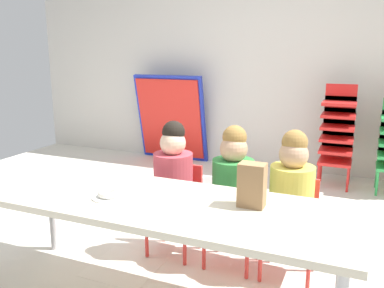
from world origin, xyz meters
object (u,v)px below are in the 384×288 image
Objects in this scene: seated_child_near_camera at (174,176)px; donut_powdered_on_plate at (109,193)px; kid_chair_red_stack at (338,131)px; seated_child_middle_seat at (233,184)px; paper_bag_brown at (252,185)px; folded_activity_table at (171,118)px; craft_table at (153,208)px; seated_child_far_right at (292,191)px; paper_plate_near_edge at (109,197)px.

donut_powdered_on_plate is at bearing -95.77° from seated_child_near_camera.
donut_powdered_on_plate is at bearing -110.37° from kid_chair_red_stack.
paper_bag_brown is (0.24, -0.47, 0.17)m from seated_child_middle_seat.
paper_bag_brown is (1.75, -2.66, 0.19)m from folded_activity_table.
craft_table is at bearing -106.45° from kid_chair_red_stack.
paper_bag_brown reaches higher than donut_powdered_on_plate.
seated_child_far_right is at bearing 37.56° from donut_powdered_on_plate.
craft_table is at bearing -168.80° from paper_bag_brown.
seated_child_middle_seat is (0.26, 0.57, -0.01)m from craft_table.
donut_powdered_on_plate is (-0.84, -0.65, 0.08)m from seated_child_far_right.
kid_chair_red_stack reaches higher than seated_child_near_camera.
craft_table is 0.24m from paper_plate_near_edge.
seated_child_far_right is 7.79× the size of donut_powdered_on_plate.
paper_bag_brown is at bearing 13.76° from donut_powdered_on_plate.
folded_activity_table is (-1.87, 2.19, -0.02)m from seated_child_far_right.
seated_child_near_camera is 0.84× the size of folded_activity_table.
seated_child_middle_seat is 5.10× the size of paper_plate_near_edge.
paper_plate_near_edge is at bearing -142.44° from seated_child_far_right.
folded_activity_table reaches higher than paper_bag_brown.
seated_child_middle_seat is 0.81m from paper_plate_near_edge.
kid_chair_red_stack reaches higher than craft_table.
craft_table is 9.39× the size of paper_bag_brown.
paper_bag_brown is 0.75m from paper_plate_near_edge.
donut_powdered_on_plate is at bearing -166.24° from paper_bag_brown.
kid_chair_red_stack reaches higher than seated_child_far_right.
seated_child_middle_seat is at bearing 180.00° from seated_child_far_right.
folded_activity_table is 3.02m from donut_powdered_on_plate.
seated_child_far_right is at bearing -0.00° from seated_child_near_camera.
craft_table is 2.25× the size of seated_child_near_camera.
seated_child_middle_seat is 2.01m from kid_chair_red_stack.
seated_child_far_right is 0.84× the size of folded_activity_table.
folded_activity_table is (-1.51, 2.19, -0.02)m from seated_child_middle_seat.
kid_chair_red_stack is 8.84× the size of donut_powdered_on_plate.
paper_plate_near_edge is at bearing -70.07° from folded_activity_table.
folded_activity_table is at bearing 130.45° from seated_child_far_right.
craft_table is at bearing -65.65° from folded_activity_table.
donut_powdered_on_plate is at bearing -126.52° from seated_child_middle_seat.
paper_bag_brown is at bearing -104.53° from seated_child_far_right.
donut_powdered_on_plate is (1.03, -2.84, 0.10)m from folded_activity_table.
seated_child_near_camera is at bearing 180.00° from seated_child_far_right.
donut_powdered_on_plate is at bearing -160.67° from craft_table.
seated_child_near_camera is 5.10× the size of paper_plate_near_edge.
seated_child_near_camera is at bearing 144.24° from paper_bag_brown.
craft_table is 0.53m from paper_bag_brown.
paper_bag_brown is (-0.25, -2.42, 0.15)m from kid_chair_red_stack.
folded_activity_table reaches higher than craft_table.
paper_bag_brown is at bearing 11.20° from craft_table.
paper_plate_near_edge is (-0.22, -0.08, 0.05)m from craft_table.
paper_plate_near_edge is at bearing -160.67° from craft_table.
seated_child_middle_seat is at bearing 53.48° from donut_powdered_on_plate.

